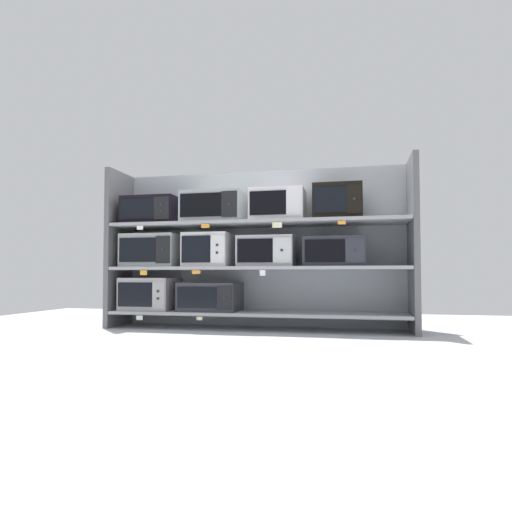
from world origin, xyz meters
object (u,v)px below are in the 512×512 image
Objects in this scene: microwave_0 at (150,294)px; microwave_1 at (211,297)px; microwave_2 at (153,251)px; microwave_7 at (214,208)px; microwave_3 at (209,250)px; microwave_5 at (335,252)px; microwave_9 at (338,203)px; microwave_4 at (267,251)px; microwave_8 at (278,206)px; microwave_6 at (152,211)px.

microwave_0 is 0.90× the size of microwave_1.
microwave_2 is 0.75m from microwave_7.
microwave_0 is 1.15× the size of microwave_3.
microwave_5 is at bearing -0.00° from microwave_7.
microwave_4 is at bearing -179.99° from microwave_9.
microwave_1 is 1.02× the size of microwave_5.
microwave_2 is at bearing 180.00° from microwave_9.
microwave_7 reaches higher than microwave_1.
microwave_2 is 0.58m from microwave_3.
microwave_0 is 0.62m from microwave_1.
microwave_1 is at bearing 180.00° from microwave_9.
microwave_8 is (0.62, 0.00, 0.00)m from microwave_7.
microwave_9 is (1.80, -0.00, 0.42)m from microwave_2.
microwave_1 is 1.24m from microwave_5.
microwave_9 is (1.20, -0.00, 0.86)m from microwave_1.
microwave_7 is (-0.52, 0.00, 0.42)m from microwave_4.
microwave_6 is 0.92× the size of microwave_7.
microwave_4 is 0.62m from microwave_5.
microwave_2 is at bearing 179.99° from microwave_4.
microwave_4 is at bearing 0.01° from microwave_3.
microwave_3 is at bearing -179.98° from microwave_8.
microwave_6 reaches higher than microwave_0.
microwave_0 is 1.52m from microwave_8.
microwave_6 is at bearing 180.00° from microwave_5.
microwave_7 is (0.03, -0.00, 0.85)m from microwave_1.
microwave_3 is at bearing -179.99° from microwave_5.
microwave_8 is at bearing 179.99° from microwave_5.
microwave_7 is at bearing -0.01° from microwave_2.
microwave_4 is (0.55, -0.00, 0.43)m from microwave_1.
microwave_5 is 0.94× the size of microwave_7.
microwave_9 is (0.55, -0.00, 0.01)m from microwave_8.
microwave_0 is 0.86× the size of microwave_7.
microwave_4 is at bearing -0.01° from microwave_2.
microwave_4 is 0.78m from microwave_9.
microwave_8 reaches higher than microwave_0.
microwave_4 is 1.20× the size of microwave_9.
microwave_6 is 1.23× the size of microwave_9.
microwave_2 is 1.85m from microwave_9.
microwave_8 is at bearing 0.00° from microwave_2.
microwave_3 is 0.41m from microwave_7.
microwave_7 is at bearing -180.00° from microwave_9.
microwave_5 is at bearing -0.01° from microwave_8.
microwave_0 is at bearing -180.00° from microwave_9.
microwave_8 is (-0.52, 0.00, 0.44)m from microwave_5.
microwave_6 is at bearing 179.98° from microwave_3.
microwave_9 reaches higher than microwave_7.
microwave_4 reaches higher than microwave_5.
microwave_3 reaches higher than microwave_5.
microwave_9 reaches higher than microwave_4.
microwave_6 is at bearing 180.00° from microwave_4.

